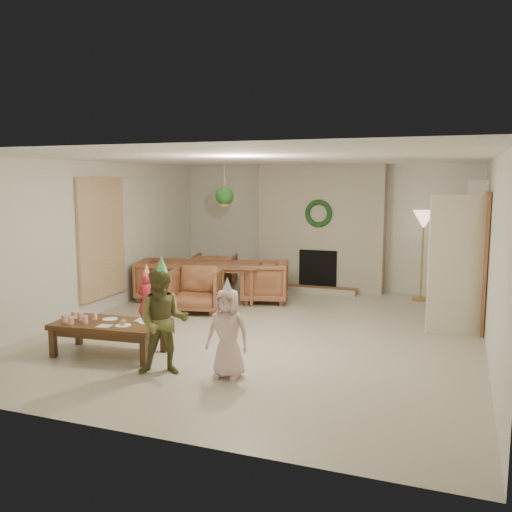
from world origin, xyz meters
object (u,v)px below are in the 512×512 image
at_px(dining_chair_near, 197,290).
at_px(dining_chair_right, 265,282).
at_px(dining_chair_far, 215,273).
at_px(coffee_table_top, 109,325).
at_px(child_pink, 228,333).
at_px(child_plaid, 163,322).
at_px(child_red, 147,301).
at_px(dining_chair_left, 161,280).
at_px(dining_table, 207,282).

xyz_separation_m(dining_chair_near, dining_chair_right, (0.82, 1.09, 0.00)).
bearing_deg(dining_chair_far, coffee_table_top, 81.18).
bearing_deg(dining_chair_near, child_pink, -71.70).
bearing_deg(child_pink, dining_chair_right, 101.89).
relative_size(coffee_table_top, child_plaid, 1.12).
height_order(coffee_table_top, child_red, child_red).
bearing_deg(child_red, dining_chair_left, -68.85).
height_order(child_red, child_pink, child_pink).
bearing_deg(child_plaid, dining_chair_left, 100.08).
xyz_separation_m(dining_table, child_red, (0.06, -2.13, 0.10)).
bearing_deg(dining_chair_far, child_plaid, 93.01).
height_order(dining_chair_near, dining_chair_far, same).
bearing_deg(dining_chair_near, child_plaid, -85.27).
relative_size(dining_table, dining_chair_right, 2.34).
bearing_deg(dining_table, dining_chair_near, -90.00).
bearing_deg(child_pink, child_plaid, -169.50).
bearing_deg(dining_chair_far, child_pink, 101.92).
bearing_deg(child_plaid, dining_table, 87.74).
distance_m(dining_table, dining_chair_far, 0.85).
bearing_deg(dining_table, child_plaid, -86.32).
height_order(dining_chair_left, dining_chair_right, same).
bearing_deg(dining_table, dining_chair_far, 90.00).
distance_m(dining_chair_near, dining_chair_right, 1.36).
distance_m(dining_chair_far, dining_chair_left, 1.20).
distance_m(dining_chair_near, child_plaid, 2.99).
distance_m(dining_chair_right, child_pink, 3.85).
relative_size(dining_chair_left, child_pink, 0.81).
bearing_deg(child_red, dining_table, -91.94).
bearing_deg(child_red, dining_chair_near, -100.25).
relative_size(coffee_table_top, child_red, 1.57).
relative_size(child_red, child_plaid, 0.71).
xyz_separation_m(dining_chair_left, child_pink, (2.75, -3.26, 0.13)).
distance_m(dining_chair_left, child_red, 2.11).
height_order(dining_chair_near, coffee_table_top, dining_chair_near).
relative_size(dining_chair_near, dining_chair_far, 1.00).
relative_size(dining_chair_right, coffee_table_top, 0.60).
relative_size(dining_chair_far, dining_chair_left, 1.00).
height_order(dining_chair_near, child_red, child_red).
xyz_separation_m(dining_table, dining_chair_left, (-0.82, -0.21, 0.04)).
relative_size(dining_chair_left, child_plaid, 0.67).
distance_m(dining_chair_left, child_pink, 4.27).
relative_size(dining_chair_far, dining_chair_right, 1.00).
bearing_deg(child_plaid, dining_chair_near, 88.79).
distance_m(dining_chair_far, child_red, 2.97).
bearing_deg(dining_chair_far, dining_chair_right, 141.34).
distance_m(dining_chair_near, dining_chair_left, 1.20).
height_order(child_red, child_plaid, child_plaid).
bearing_deg(coffee_table_top, child_plaid, -24.91).
bearing_deg(child_plaid, child_pink, -8.39).
relative_size(dining_chair_far, child_plaid, 0.67).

